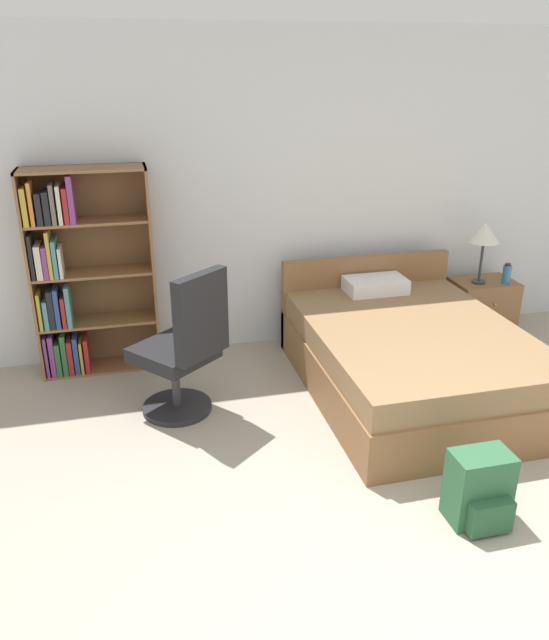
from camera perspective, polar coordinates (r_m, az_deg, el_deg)
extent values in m
plane|color=#A39989|center=(3.19, 16.76, -25.29)|extent=(14.00, 14.00, 0.00)
cube|color=silver|center=(5.26, 0.63, 11.41)|extent=(9.00, 0.06, 2.60)
cube|color=brown|center=(5.06, -21.29, 3.59)|extent=(0.02, 0.32, 1.61)
cube|color=brown|center=(5.02, -11.08, 4.58)|extent=(0.02, 0.32, 1.61)
cube|color=brown|center=(5.16, -16.18, 4.62)|extent=(0.92, 0.01, 1.61)
cube|color=brown|center=(5.31, -15.29, -4.05)|extent=(0.88, 0.30, 0.02)
cube|color=#7A387F|center=(5.23, -20.07, -2.96)|extent=(0.02, 0.19, 0.33)
cube|color=#7A387F|center=(5.22, -19.61, -2.91)|extent=(0.04, 0.19, 0.34)
cube|color=#2D6638|center=(5.23, -19.11, -3.21)|extent=(0.04, 0.19, 0.27)
cube|color=#2D6638|center=(5.23, -18.63, -2.74)|extent=(0.04, 0.23, 0.34)
cube|color=maroon|center=(5.23, -18.12, -2.97)|extent=(0.04, 0.22, 0.28)
cube|color=navy|center=(5.23, -17.63, -2.80)|extent=(0.04, 0.23, 0.31)
cube|color=gold|center=(5.22, -17.20, -3.07)|extent=(0.02, 0.19, 0.26)
cube|color=maroon|center=(5.22, -16.78, -2.89)|extent=(0.03, 0.21, 0.28)
cube|color=brown|center=(5.15, -15.74, -0.04)|extent=(0.88, 0.30, 0.02)
cube|color=gold|center=(5.08, -20.62, 0.88)|extent=(0.02, 0.18, 0.29)
cube|color=teal|center=(5.09, -20.12, 0.61)|extent=(0.03, 0.18, 0.23)
cube|color=black|center=(5.09, -19.69, 1.16)|extent=(0.04, 0.23, 0.30)
cube|color=navy|center=(5.09, -19.21, 1.26)|extent=(0.03, 0.24, 0.31)
cube|color=maroon|center=(5.09, -18.68, 0.91)|extent=(0.03, 0.22, 0.24)
cube|color=teal|center=(5.06, -18.31, 1.35)|extent=(0.03, 0.21, 0.33)
cube|color=brown|center=(5.02, -16.23, 4.21)|extent=(0.88, 0.30, 0.02)
cube|color=black|center=(4.97, -21.27, 5.53)|extent=(0.02, 0.22, 0.33)
cube|color=beige|center=(4.98, -20.69, 5.15)|extent=(0.04, 0.22, 0.25)
cube|color=#7A387F|center=(4.96, -20.18, 5.11)|extent=(0.03, 0.20, 0.24)
cube|color=gold|center=(4.95, -19.85, 5.78)|extent=(0.03, 0.23, 0.35)
cube|color=teal|center=(4.97, -19.38, 5.48)|extent=(0.03, 0.24, 0.28)
cube|color=beige|center=(4.95, -18.94, 5.13)|extent=(0.02, 0.20, 0.23)
cube|color=brown|center=(4.91, -16.74, 8.67)|extent=(0.88, 0.30, 0.02)
cube|color=gold|center=(4.86, -21.84, 9.65)|extent=(0.04, 0.18, 0.27)
cube|color=orange|center=(4.85, -21.32, 9.93)|extent=(0.03, 0.19, 0.31)
cube|color=black|center=(4.85, -20.69, 9.55)|extent=(0.04, 0.18, 0.23)
cube|color=black|center=(4.85, -20.09, 9.66)|extent=(0.04, 0.18, 0.24)
cube|color=#665B51|center=(4.85, -19.58, 10.02)|extent=(0.03, 0.20, 0.29)
cube|color=beige|center=(4.85, -19.04, 10.02)|extent=(0.03, 0.21, 0.28)
cube|color=maroon|center=(4.86, -18.51, 10.02)|extent=(0.03, 0.25, 0.26)
cube|color=#7A387F|center=(4.85, -18.09, 10.54)|extent=(0.04, 0.23, 0.34)
cube|color=brown|center=(4.84, -17.25, 13.06)|extent=(0.92, 0.32, 0.02)
cube|color=brown|center=(4.80, 12.35, -4.59)|extent=(1.49, 2.02, 0.34)
cube|color=olive|center=(4.68, 12.62, -1.66)|extent=(1.46, 1.98, 0.19)
cube|color=brown|center=(5.51, 8.24, 1.89)|extent=(1.49, 0.08, 0.79)
cube|color=white|center=(5.26, 9.20, 3.18)|extent=(0.50, 0.30, 0.12)
cylinder|color=#232326|center=(4.58, -8.87, -7.87)|extent=(0.49, 0.49, 0.04)
cylinder|color=#333338|center=(4.48, -9.02, -5.64)|extent=(0.06, 0.06, 0.37)
cube|color=black|center=(4.38, -9.20, -2.95)|extent=(0.68, 0.68, 0.10)
cube|color=black|center=(4.06, -6.71, 0.34)|extent=(0.39, 0.34, 0.58)
cube|color=brown|center=(5.98, 18.37, 1.14)|extent=(0.55, 0.39, 0.50)
sphere|color=tan|center=(5.78, 19.54, 1.33)|extent=(0.02, 0.02, 0.02)
cylinder|color=#333333|center=(5.83, 18.14, 3.36)|extent=(0.12, 0.12, 0.02)
cylinder|color=#333333|center=(5.77, 18.37, 5.10)|extent=(0.02, 0.02, 0.35)
cone|color=silver|center=(5.71, 18.69, 7.60)|extent=(0.26, 0.26, 0.17)
cylinder|color=teal|center=(5.87, 20.46, 3.93)|extent=(0.07, 0.07, 0.16)
cylinder|color=#2D2D33|center=(5.85, 20.58, 4.78)|extent=(0.05, 0.05, 0.02)
cube|color=#2D603D|center=(3.64, 18.14, -14.27)|extent=(0.32, 0.21, 0.41)
cube|color=#275234|center=(3.61, 19.13, -16.69)|extent=(0.24, 0.07, 0.19)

